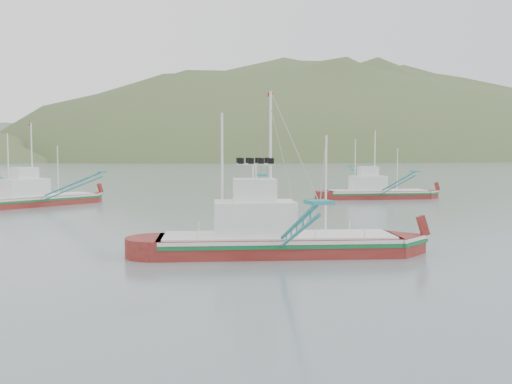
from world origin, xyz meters
name	(u,v)px	position (x,y,z in m)	size (l,w,h in m)	color
ground	(291,250)	(0.00, 0.00, 0.00)	(1200.00, 1200.00, 0.00)	slate
main_boat	(276,221)	(-1.57, -1.33, 1.99)	(14.54, 24.85, 10.31)	maroon
bg_boat_left	(36,187)	(-14.74, 36.87, 2.10)	(16.06, 23.00, 10.05)	maroon
bg_boat_right	(377,185)	(26.76, 31.59, 1.75)	(13.63, 23.49, 9.66)	maroon
headland_right	(334,159)	(240.00, 430.00, 0.00)	(684.00, 432.00, 306.00)	#43562C
ridge_distant	(84,159)	(30.00, 560.00, 0.00)	(960.00, 400.00, 240.00)	slate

